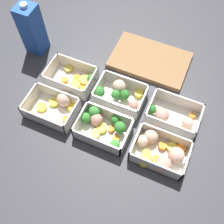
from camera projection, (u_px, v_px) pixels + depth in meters
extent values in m
plane|color=#38383D|center=(112.00, 115.00, 0.87)|extent=(4.00, 4.00, 0.00)
cube|color=silver|center=(53.00, 111.00, 0.87)|extent=(0.16, 0.11, 0.00)
cube|color=silver|center=(43.00, 121.00, 0.82)|extent=(0.16, 0.01, 0.06)
cube|color=silver|center=(59.00, 95.00, 0.87)|extent=(0.16, 0.01, 0.06)
cube|color=silver|center=(30.00, 99.00, 0.86)|extent=(0.01, 0.11, 0.06)
cube|color=silver|center=(73.00, 116.00, 0.83)|extent=(0.01, 0.11, 0.06)
cylinder|color=yellow|center=(73.00, 107.00, 0.87)|extent=(0.05, 0.05, 0.01)
cylinder|color=yellow|center=(42.00, 107.00, 0.87)|extent=(0.05, 0.05, 0.01)
cylinder|color=yellow|center=(54.00, 102.00, 0.88)|extent=(0.04, 0.04, 0.01)
cylinder|color=orange|center=(66.00, 119.00, 0.85)|extent=(0.03, 0.03, 0.01)
cylinder|color=orange|center=(32.00, 115.00, 0.85)|extent=(0.03, 0.03, 0.01)
sphere|color=beige|center=(64.00, 99.00, 0.86)|extent=(0.07, 0.07, 0.05)
cube|color=silver|center=(103.00, 132.00, 0.83)|extent=(0.16, 0.11, 0.00)
cube|color=silver|center=(96.00, 143.00, 0.79)|extent=(0.16, 0.01, 0.06)
cube|color=silver|center=(110.00, 114.00, 0.84)|extent=(0.16, 0.01, 0.06)
cube|color=silver|center=(81.00, 119.00, 0.83)|extent=(0.01, 0.11, 0.06)
cube|color=silver|center=(127.00, 138.00, 0.80)|extent=(0.01, 0.11, 0.06)
cylinder|color=#49883F|center=(120.00, 130.00, 0.83)|extent=(0.01, 0.01, 0.02)
sphere|color=#388433|center=(120.00, 127.00, 0.81)|extent=(0.04, 0.04, 0.04)
cylinder|color=#519448|center=(115.00, 147.00, 0.80)|extent=(0.01, 0.01, 0.01)
sphere|color=#42933D|center=(115.00, 145.00, 0.78)|extent=(0.03, 0.03, 0.03)
cylinder|color=#519448|center=(95.00, 115.00, 0.85)|extent=(0.01, 0.01, 0.02)
sphere|color=#42933D|center=(95.00, 111.00, 0.83)|extent=(0.04, 0.04, 0.04)
cylinder|color=orange|center=(111.00, 129.00, 0.83)|extent=(0.03, 0.03, 0.01)
cylinder|color=#DBC647|center=(95.00, 134.00, 0.82)|extent=(0.03, 0.03, 0.01)
cylinder|color=yellow|center=(102.00, 128.00, 0.83)|extent=(0.05, 0.05, 0.01)
cylinder|color=orange|center=(116.00, 139.00, 0.81)|extent=(0.03, 0.03, 0.01)
cylinder|color=#49883F|center=(86.00, 121.00, 0.84)|extent=(0.01, 0.01, 0.01)
sphere|color=#388433|center=(86.00, 118.00, 0.83)|extent=(0.03, 0.03, 0.03)
cylinder|color=#407A37|center=(115.00, 122.00, 0.84)|extent=(0.01, 0.01, 0.01)
sphere|color=#2D7228|center=(115.00, 120.00, 0.83)|extent=(0.03, 0.03, 0.03)
sphere|color=tan|center=(97.00, 120.00, 0.83)|extent=(0.06, 0.06, 0.04)
cube|color=silver|center=(159.00, 154.00, 0.80)|extent=(0.16, 0.11, 0.00)
cube|color=silver|center=(154.00, 167.00, 0.75)|extent=(0.16, 0.01, 0.06)
cube|color=silver|center=(166.00, 136.00, 0.80)|extent=(0.16, 0.01, 0.06)
cube|color=silver|center=(135.00, 141.00, 0.79)|extent=(0.01, 0.11, 0.06)
cube|color=silver|center=(186.00, 161.00, 0.76)|extent=(0.01, 0.11, 0.06)
sphere|color=beige|center=(176.00, 155.00, 0.77)|extent=(0.07, 0.07, 0.05)
sphere|color=beige|center=(151.00, 136.00, 0.80)|extent=(0.06, 0.06, 0.05)
cylinder|color=orange|center=(181.00, 148.00, 0.80)|extent=(0.04, 0.04, 0.01)
cylinder|color=orange|center=(156.00, 160.00, 0.78)|extent=(0.04, 0.04, 0.01)
cylinder|color=yellow|center=(146.00, 155.00, 0.79)|extent=(0.04, 0.04, 0.02)
cylinder|color=orange|center=(162.00, 146.00, 0.80)|extent=(0.03, 0.03, 0.01)
cylinder|color=#DBC647|center=(171.00, 147.00, 0.80)|extent=(0.04, 0.04, 0.01)
sphere|color=beige|center=(143.00, 141.00, 0.80)|extent=(0.05, 0.05, 0.04)
sphere|color=#D19E8C|center=(163.00, 164.00, 0.76)|extent=(0.06, 0.06, 0.05)
cylinder|color=yellow|center=(145.00, 161.00, 0.78)|extent=(0.04, 0.04, 0.02)
cube|color=silver|center=(72.00, 81.00, 0.93)|extent=(0.16, 0.11, 0.00)
cube|color=silver|center=(63.00, 88.00, 0.88)|extent=(0.16, 0.01, 0.06)
cube|color=silver|center=(78.00, 65.00, 0.93)|extent=(0.16, 0.01, 0.06)
cube|color=silver|center=(51.00, 69.00, 0.92)|extent=(0.01, 0.11, 0.06)
cube|color=silver|center=(91.00, 84.00, 0.89)|extent=(0.01, 0.11, 0.06)
cylinder|color=orange|center=(77.00, 78.00, 0.93)|extent=(0.03, 0.03, 0.01)
cylinder|color=yellow|center=(75.00, 85.00, 0.91)|extent=(0.04, 0.04, 0.01)
cylinder|color=orange|center=(65.00, 80.00, 0.92)|extent=(0.02, 0.02, 0.01)
cylinder|color=orange|center=(58.00, 86.00, 0.91)|extent=(0.03, 0.03, 0.01)
cylinder|color=#49883F|center=(92.00, 82.00, 0.92)|extent=(0.01, 0.01, 0.01)
sphere|color=#388433|center=(91.00, 79.00, 0.90)|extent=(0.03, 0.03, 0.03)
cylinder|color=#DBC647|center=(69.00, 68.00, 0.95)|extent=(0.04, 0.04, 0.01)
cylinder|color=yellow|center=(85.00, 81.00, 0.92)|extent=(0.05, 0.05, 0.02)
cylinder|color=orange|center=(83.00, 87.00, 0.91)|extent=(0.04, 0.04, 0.01)
cube|color=silver|center=(120.00, 99.00, 0.89)|extent=(0.16, 0.11, 0.00)
cube|color=silver|center=(114.00, 107.00, 0.85)|extent=(0.16, 0.01, 0.06)
cube|color=silver|center=(126.00, 82.00, 0.90)|extent=(0.16, 0.01, 0.06)
cube|color=silver|center=(99.00, 87.00, 0.89)|extent=(0.01, 0.11, 0.06)
cube|color=silver|center=(142.00, 103.00, 0.86)|extent=(0.01, 0.11, 0.06)
sphere|color=beige|center=(119.00, 86.00, 0.89)|extent=(0.06, 0.06, 0.05)
sphere|color=tan|center=(134.00, 105.00, 0.86)|extent=(0.05, 0.05, 0.04)
cylinder|color=#49883F|center=(99.00, 96.00, 0.89)|extent=(0.01, 0.01, 0.02)
sphere|color=#388433|center=(99.00, 92.00, 0.87)|extent=(0.04, 0.04, 0.04)
cylinder|color=#49883F|center=(115.00, 98.00, 0.88)|extent=(0.01, 0.01, 0.02)
sphere|color=#388433|center=(115.00, 95.00, 0.87)|extent=(0.03, 0.03, 0.03)
cylinder|color=yellow|center=(139.00, 94.00, 0.89)|extent=(0.04, 0.04, 0.02)
cylinder|color=#407A37|center=(125.00, 98.00, 0.89)|extent=(0.01, 0.01, 0.01)
sphere|color=#2D7228|center=(125.00, 95.00, 0.87)|extent=(0.03, 0.03, 0.03)
cube|color=silver|center=(172.00, 118.00, 0.86)|extent=(0.16, 0.11, 0.00)
cube|color=silver|center=(169.00, 128.00, 0.81)|extent=(0.16, 0.01, 0.06)
cube|color=silver|center=(178.00, 101.00, 0.86)|extent=(0.16, 0.01, 0.06)
cube|color=silver|center=(150.00, 105.00, 0.85)|extent=(0.01, 0.11, 0.06)
cube|color=silver|center=(198.00, 123.00, 0.82)|extent=(0.01, 0.11, 0.06)
cylinder|color=#407A37|center=(151.00, 112.00, 0.86)|extent=(0.01, 0.01, 0.01)
sphere|color=#2D7228|center=(152.00, 109.00, 0.84)|extent=(0.03, 0.03, 0.03)
cylinder|color=#DBC647|center=(174.00, 129.00, 0.83)|extent=(0.04, 0.04, 0.01)
cylinder|color=orange|center=(192.00, 116.00, 0.85)|extent=(0.03, 0.03, 0.01)
sphere|color=#D19E8C|center=(162.00, 115.00, 0.83)|extent=(0.06, 0.06, 0.05)
cylinder|color=orange|center=(155.00, 123.00, 0.84)|extent=(0.04, 0.04, 0.01)
sphere|color=beige|center=(188.00, 123.00, 0.83)|extent=(0.05, 0.05, 0.04)
cube|color=blue|center=(32.00, 29.00, 0.92)|extent=(0.07, 0.07, 0.19)
cylinder|color=white|center=(24.00, 5.00, 0.84)|extent=(0.02, 0.02, 0.01)
cube|color=olive|center=(150.00, 60.00, 0.97)|extent=(0.28, 0.18, 0.02)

